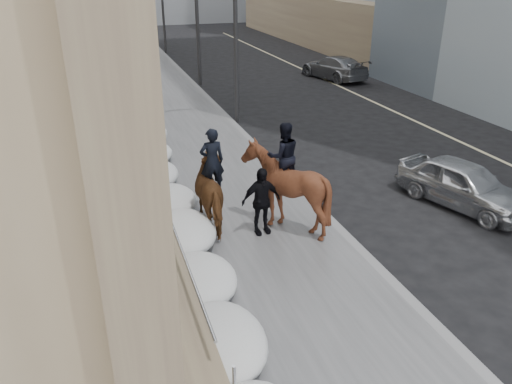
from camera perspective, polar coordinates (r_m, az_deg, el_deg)
ground at (r=9.66m, az=4.99°, el=-16.79°), size 140.00×140.00×0.00m
sidewalk at (r=18.02m, az=-7.46°, el=3.84°), size 5.00×80.00×0.12m
curb at (r=18.64m, az=0.47°, el=4.77°), size 0.24×80.00×0.12m
lane_line at (r=22.35m, az=20.11°, el=6.49°), size 0.15×70.00×0.01m
streetlight_mid at (r=21.47m, az=-2.81°, el=19.75°), size 1.71×0.24×8.00m
traffic_signal at (r=29.15m, az=-8.66°, el=19.64°), size 4.10×0.22×6.00m
snow_bank at (r=15.93m, az=-11.19°, el=2.33°), size 1.70×18.10×0.76m
mounted_horse_left at (r=12.82m, az=-4.69°, el=0.30°), size 1.08×2.21×2.59m
mounted_horse_right at (r=12.58m, az=3.31°, el=0.88°), size 1.93×2.14×2.78m
pedestrian at (r=12.43m, az=0.58°, el=-1.04°), size 1.06×0.52×1.76m
car_silver at (r=15.41m, az=22.62°, el=0.85°), size 2.67×4.21×1.34m
car_grey at (r=31.50m, az=8.89°, el=13.89°), size 3.00×5.10×1.39m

